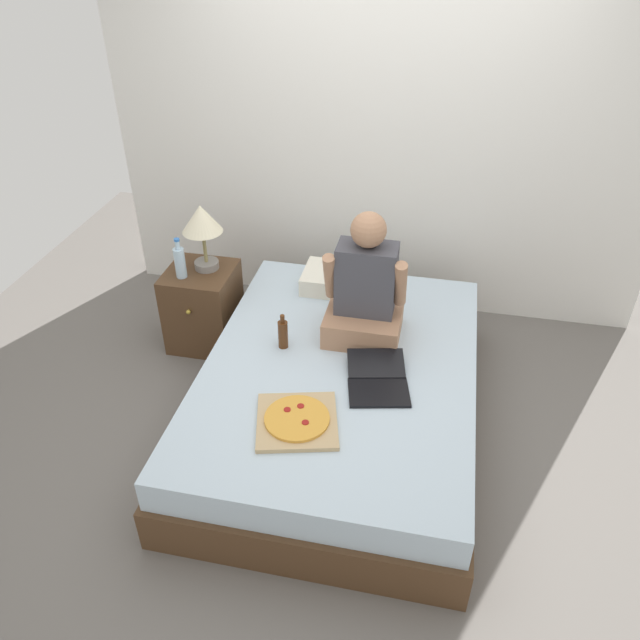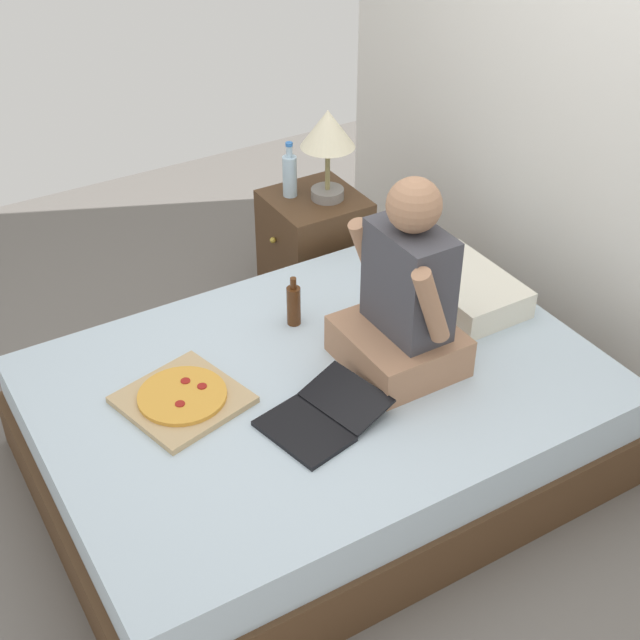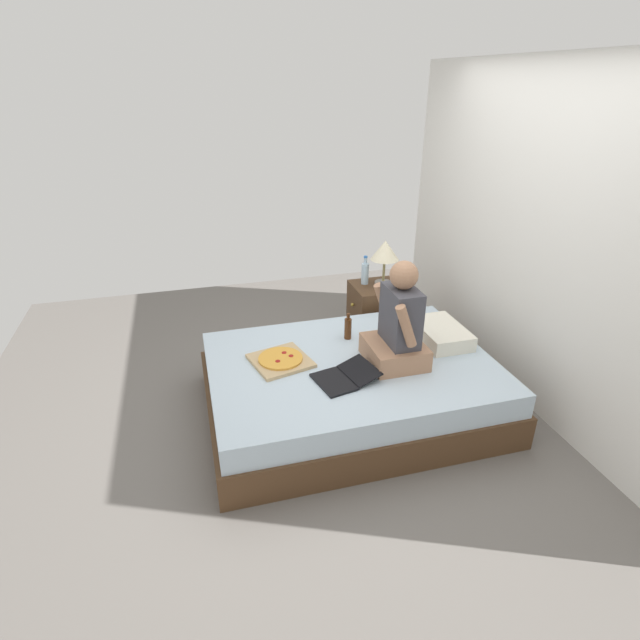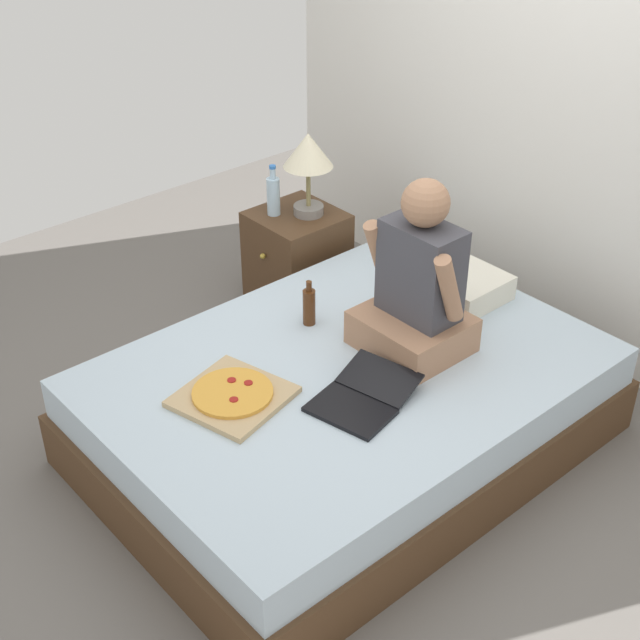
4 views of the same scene
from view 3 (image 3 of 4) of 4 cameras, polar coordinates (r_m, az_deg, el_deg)
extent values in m
plane|color=#66605B|center=(3.97, 3.44, -10.20)|extent=(5.76, 5.76, 0.00)
cube|color=silver|center=(4.08, 23.64, 8.27)|extent=(3.76, 0.12, 2.50)
cube|color=#4C331E|center=(3.90, 3.49, -8.68)|extent=(1.55, 2.15, 0.26)
cube|color=silver|center=(3.78, 3.58, -5.92)|extent=(1.50, 2.09, 0.18)
cube|color=#4C331E|center=(4.87, 6.30, 0.83)|extent=(0.44, 0.44, 0.57)
sphere|color=gold|center=(4.75, 3.72, 1.75)|extent=(0.03, 0.03, 0.03)
cylinder|color=gray|center=(4.74, 7.22, 4.08)|extent=(0.16, 0.16, 0.05)
cylinder|color=olive|center=(4.69, 7.31, 5.61)|extent=(0.02, 0.02, 0.22)
cone|color=beige|center=(4.62, 7.45, 7.93)|extent=(0.26, 0.26, 0.18)
cylinder|color=silver|center=(4.76, 5.16, 5.30)|extent=(0.07, 0.07, 0.20)
cylinder|color=silver|center=(4.72, 5.22, 6.78)|extent=(0.03, 0.03, 0.06)
cylinder|color=blue|center=(4.71, 5.24, 7.20)|extent=(0.04, 0.03, 0.02)
cube|color=silver|center=(4.10, 13.62, -1.46)|extent=(0.52, 0.34, 0.12)
cube|color=#A37556|center=(3.72, 8.48, -3.61)|extent=(0.44, 0.40, 0.16)
cube|color=#3F3F47|center=(3.60, 9.22, 0.47)|extent=(0.34, 0.20, 0.42)
sphere|color=#A37556|center=(3.48, 9.58, 5.08)|extent=(0.20, 0.20, 0.20)
cylinder|color=#A37556|center=(3.74, 7.31, 1.95)|extent=(0.07, 0.18, 0.32)
cylinder|color=#A37556|center=(3.41, 9.82, -0.70)|extent=(0.07, 0.18, 0.32)
cube|color=black|center=(3.47, 1.58, -7.08)|extent=(0.36, 0.28, 0.02)
cube|color=black|center=(3.54, 4.52, -5.74)|extent=(0.35, 0.26, 0.06)
cube|color=tan|center=(3.72, -4.53, -4.67)|extent=(0.49, 0.49, 0.03)
cylinder|color=gold|center=(3.70, -4.54, -4.39)|extent=(0.33, 0.33, 0.02)
cylinder|color=maroon|center=(3.76, -4.12, -3.74)|extent=(0.04, 0.04, 0.00)
cylinder|color=maroon|center=(3.65, -4.85, -4.70)|extent=(0.04, 0.04, 0.00)
cylinder|color=maroon|center=(3.71, -3.33, -4.10)|extent=(0.04, 0.04, 0.00)
cylinder|color=#4C2811|center=(4.01, 3.21, -1.01)|extent=(0.06, 0.06, 0.17)
cylinder|color=#4C2811|center=(3.96, 3.25, 0.41)|extent=(0.03, 0.03, 0.05)
camera|label=1|loc=(3.05, -52.92, 22.61)|focal=35.00mm
camera|label=2|loc=(0.84, -44.73, 36.72)|focal=50.00mm
camera|label=4|loc=(1.33, -76.60, 20.97)|focal=50.00mm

